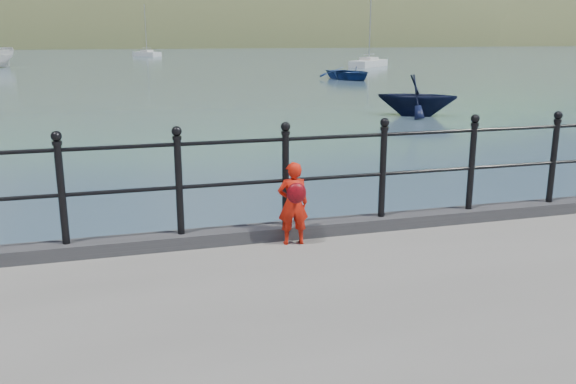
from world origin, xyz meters
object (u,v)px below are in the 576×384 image
object	(u,v)px
child	(293,203)
sailboat_deep	(147,54)
launch_navy	(417,95)
launch_blue	(349,73)
railing	(233,171)
sailboat_far	(369,64)

from	to	relation	value
child	sailboat_deep	world-z (taller)	sailboat_deep
child	sailboat_deep	size ratio (longest dim) A/B	0.11
child	launch_navy	bearing A→B (deg)	-115.78
sailboat_deep	launch_blue	bearing A→B (deg)	-21.25
child	launch_navy	world-z (taller)	child
launch_blue	railing	bearing A→B (deg)	-124.93
child	launch_blue	distance (m)	40.74
sailboat_deep	child	bearing A→B (deg)	-34.98
child	sailboat_deep	distance (m)	95.63
launch_navy	sailboat_far	world-z (taller)	sailboat_far
child	launch_navy	size ratio (longest dim) A/B	0.29
child	sailboat_far	size ratio (longest dim) A/B	0.10
railing	child	bearing A→B (deg)	-22.90
launch_navy	railing	bearing A→B (deg)	176.93
launch_blue	sailboat_deep	distance (m)	59.07
sailboat_far	launch_navy	bearing A→B (deg)	-155.75
launch_navy	sailboat_deep	xyz separation A→B (m)	(-6.43, 78.73, -0.50)
child	sailboat_deep	xyz separation A→B (m)	(3.92, 95.54, -1.14)
launch_navy	sailboat_deep	distance (m)	78.99
launch_navy	sailboat_deep	world-z (taller)	sailboat_deep
sailboat_far	sailboat_deep	bearing A→B (deg)	71.96
launch_navy	sailboat_deep	bearing A→B (deg)	35.11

